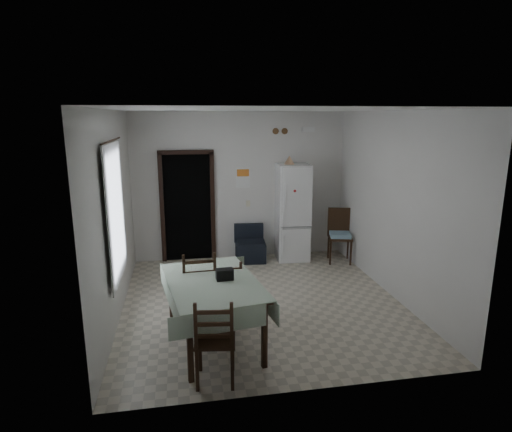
{
  "coord_description": "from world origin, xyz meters",
  "views": [
    {
      "loc": [
        -1.17,
        -6.05,
        2.82
      ],
      "look_at": [
        0.0,
        0.5,
        1.25
      ],
      "focal_mm": 30.0,
      "sensor_mm": 36.0,
      "label": 1
    }
  ],
  "objects_px": {
    "corner_chair": "(340,236)",
    "dining_chair_far_right": "(227,291)",
    "fridge": "(292,212)",
    "navy_seat": "(250,244)",
    "dining_chair_near_head": "(215,339)",
    "dining_chair_far_left": "(199,287)",
    "dining_table": "(213,313)"
  },
  "relations": [
    {
      "from": "dining_chair_far_left",
      "to": "dining_table",
      "type": "bearing_deg",
      "value": 102.27
    },
    {
      "from": "dining_table",
      "to": "dining_chair_far_right",
      "type": "xyz_separation_m",
      "value": [
        0.23,
        0.54,
        0.05
      ]
    },
    {
      "from": "dining_chair_far_right",
      "to": "corner_chair",
      "type": "bearing_deg",
      "value": -139.21
    },
    {
      "from": "corner_chair",
      "to": "dining_chair_near_head",
      "type": "xyz_separation_m",
      "value": [
        -2.73,
        -3.46,
        -0.03
      ]
    },
    {
      "from": "fridge",
      "to": "dining_chair_far_right",
      "type": "height_order",
      "value": "fridge"
    },
    {
      "from": "navy_seat",
      "to": "dining_chair_far_right",
      "type": "distance_m",
      "value": 2.62
    },
    {
      "from": "dining_table",
      "to": "dining_chair_near_head",
      "type": "relative_size",
      "value": 1.63
    },
    {
      "from": "navy_seat",
      "to": "dining_chair_near_head",
      "type": "relative_size",
      "value": 0.71
    },
    {
      "from": "navy_seat",
      "to": "dining_chair_far_right",
      "type": "height_order",
      "value": "dining_chair_far_right"
    },
    {
      "from": "fridge",
      "to": "dining_chair_near_head",
      "type": "height_order",
      "value": "fridge"
    },
    {
      "from": "fridge",
      "to": "corner_chair",
      "type": "xyz_separation_m",
      "value": [
        0.87,
        -0.37,
        -0.43
      ]
    },
    {
      "from": "corner_chair",
      "to": "dining_chair_far_right",
      "type": "height_order",
      "value": "corner_chair"
    },
    {
      "from": "navy_seat",
      "to": "corner_chair",
      "type": "distance_m",
      "value": 1.76
    },
    {
      "from": "navy_seat",
      "to": "corner_chair",
      "type": "relative_size",
      "value": 0.67
    },
    {
      "from": "navy_seat",
      "to": "corner_chair",
      "type": "xyz_separation_m",
      "value": [
        1.71,
        -0.37,
        0.17
      ]
    },
    {
      "from": "navy_seat",
      "to": "dining_table",
      "type": "xyz_separation_m",
      "value": [
        -0.98,
        -3.05,
        0.07
      ]
    },
    {
      "from": "dining_table",
      "to": "dining_chair_far_left",
      "type": "bearing_deg",
      "value": 96.82
    },
    {
      "from": "navy_seat",
      "to": "dining_chair_far_left",
      "type": "relative_size",
      "value": 0.65
    },
    {
      "from": "navy_seat",
      "to": "dining_chair_far_right",
      "type": "relative_size",
      "value": 0.75
    },
    {
      "from": "dining_chair_near_head",
      "to": "dining_table",
      "type": "bearing_deg",
      "value": -85.4
    },
    {
      "from": "dining_chair_near_head",
      "to": "dining_chair_far_right",
      "type": "bearing_deg",
      "value": -93.99
    },
    {
      "from": "corner_chair",
      "to": "dining_chair_far_right",
      "type": "bearing_deg",
      "value": -124.98
    },
    {
      "from": "dining_chair_far_left",
      "to": "dining_chair_near_head",
      "type": "distance_m",
      "value": 1.33
    },
    {
      "from": "dining_table",
      "to": "dining_chair_far_left",
      "type": "xyz_separation_m",
      "value": [
        -0.15,
        0.55,
        0.12
      ]
    },
    {
      "from": "dining_chair_far_left",
      "to": "navy_seat",
      "type": "bearing_deg",
      "value": -117.64
    },
    {
      "from": "dining_chair_far_right",
      "to": "dining_chair_near_head",
      "type": "height_order",
      "value": "dining_chair_near_head"
    },
    {
      "from": "corner_chair",
      "to": "dining_chair_far_left",
      "type": "height_order",
      "value": "dining_chair_far_left"
    },
    {
      "from": "dining_chair_far_left",
      "to": "corner_chair",
      "type": "bearing_deg",
      "value": -146.44
    },
    {
      "from": "dining_chair_near_head",
      "to": "dining_chair_far_left",
      "type": "bearing_deg",
      "value": -77.53
    },
    {
      "from": "fridge",
      "to": "navy_seat",
      "type": "bearing_deg",
      "value": -176.3
    },
    {
      "from": "fridge",
      "to": "corner_chair",
      "type": "relative_size",
      "value": 1.82
    },
    {
      "from": "dining_chair_near_head",
      "to": "navy_seat",
      "type": "bearing_deg",
      "value": -97.22
    }
  ]
}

